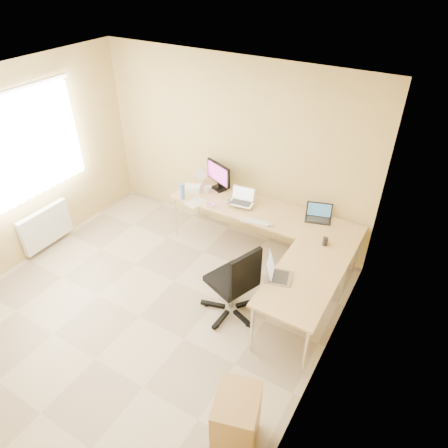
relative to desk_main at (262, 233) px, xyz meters
The scene contains 24 objects.
floor 2.02m from the desk_main, 111.40° to the right, with size 4.50×4.50×0.00m, color tan.
ceiling 2.99m from the desk_main, 111.40° to the right, with size 4.50×4.50×0.00m, color white.
wall_back 1.25m from the desk_main, 151.11° to the left, with size 4.50×4.50×0.00m, color tan.
wall_right 2.49m from the desk_main, 53.38° to the right, with size 4.50×4.50×0.00m, color tan.
desk_main is the anchor object (origin of this frame).
desk_return 1.40m from the desk_main, 45.73° to the right, with size 0.70×1.30×0.73m, color tan.
monitor 1.03m from the desk_main, 166.44° to the left, with size 0.49×0.16×0.42m, color black.
book_stack 0.56m from the desk_main, behind, with size 0.20×0.27×0.04m, color #267760.
laptop_center 0.61m from the desk_main, behind, with size 0.34×0.26×0.22m, color silver.
laptop_black 0.87m from the desk_main, 13.67° to the left, with size 0.34×0.25×0.21m, color black.
keyboard 0.48m from the desk_main, 85.25° to the right, with size 0.37×0.10×0.02m, color silver.
mouse 0.52m from the desk_main, 51.56° to the right, with size 0.11×0.07×0.04m, color beige.
mug 1.00m from the desk_main, behind, with size 0.11×0.11×0.11m, color silver.
cd_stack 0.82m from the desk_main, 158.61° to the right, with size 0.12×0.12×0.03m, color silver.
water_bottle 1.26m from the desk_main, 165.20° to the right, with size 0.07×0.07×0.24m, color #6185D8.
papers 1.03m from the desk_main, 161.97° to the right, with size 0.20×0.28×0.01m, color beige.
white_box 1.20m from the desk_main, behind, with size 0.23×0.17×0.08m, color white.
desk_fan 1.24m from the desk_main, 169.93° to the left, with size 0.19×0.19×0.25m, color beige.
black_cup 1.10m from the desk_main, 17.09° to the right, with size 0.06×0.06×0.10m, color black.
laptop_return 1.42m from the desk_main, 56.50° to the right, with size 0.26×0.33×0.22m, color #A5A4B1.
office_chair 1.22m from the desk_main, 81.08° to the right, with size 0.62×0.62×1.04m, color black.
cabinet 2.76m from the desk_main, 68.11° to the right, with size 0.36×0.45×0.62m, color #A24A27.
radiator 3.11m from the desk_main, 152.24° to the right, with size 0.09×0.80×0.55m, color white.
window 3.35m from the desk_main, 152.41° to the right, with size 0.10×1.80×1.40m, color white.
Camera 1 is at (2.63, -2.39, 3.74)m, focal length 32.59 mm.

